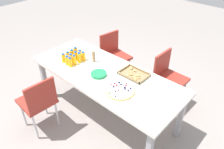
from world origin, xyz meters
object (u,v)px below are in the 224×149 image
juice_bottle_4 (71,58)px  juice_bottle_8 (79,58)px  juice_bottle_10 (80,54)px  chair_far_right (168,75)px  juice_bottle_2 (70,62)px  juice_bottle_7 (76,56)px  juice_bottle_1 (67,61)px  plate_stack (99,74)px  juice_bottle_3 (68,56)px  juice_bottle_6 (72,54)px  juice_bottle_0 (63,58)px  snack_tray (134,74)px  party_table (105,77)px  cardboard_tube (94,56)px  juice_bottle_5 (74,60)px  juice_bottle_11 (83,56)px  juice_bottle_9 (76,52)px  napkin_stack (66,51)px  fruit_pizza (120,90)px  chair_near_left (39,100)px  chair_far_left (114,53)px

juice_bottle_4 → juice_bottle_8: juice_bottle_8 is taller
juice_bottle_10 → chair_far_right: bearing=37.9°
juice_bottle_2 → juice_bottle_7: (-0.07, 0.16, -0.00)m
juice_bottle_1 → plate_stack: (0.49, 0.10, -0.04)m
juice_bottle_3 → juice_bottle_6: size_ratio=0.99×
juice_bottle_0 → chair_far_right: bearing=42.7°
juice_bottle_4 → snack_tray: bearing=22.3°
juice_bottle_0 → juice_bottle_6: (0.00, 0.15, 0.00)m
plate_stack → juice_bottle_0: bearing=-169.9°
party_table → juice_bottle_8: juice_bottle_8 is taller
cardboard_tube → juice_bottle_5: bearing=-120.6°
juice_bottle_0 → juice_bottle_11: juice_bottle_0 is taller
juice_bottle_9 → juice_bottle_3: bearing=-88.1°
juice_bottle_6 → juice_bottle_11: (0.16, 0.07, -0.00)m
juice_bottle_2 → juice_bottle_6: size_ratio=1.01×
juice_bottle_0 → juice_bottle_1: size_ratio=1.02×
juice_bottle_3 → napkin_stack: bearing=149.8°
fruit_pizza → juice_bottle_5: bearing=178.7°
fruit_pizza → napkin_stack: 1.21m
juice_bottle_7 → napkin_stack: 0.31m
juice_bottle_5 → juice_bottle_0: bearing=-157.7°
juice_bottle_10 → cardboard_tube: 0.22m
juice_bottle_5 → cardboard_tube: cardboard_tube is taller
juice_bottle_10 → juice_bottle_6: bearing=-136.8°
chair_far_right → juice_bottle_10: size_ratio=6.25×
plate_stack → fruit_pizza: bearing=-8.3°
juice_bottle_6 → cardboard_tube: size_ratio=0.88×
cardboard_tube → juice_bottle_8: bearing=-132.5°
juice_bottle_3 → chair_far_right: bearing=40.7°
chair_near_left → juice_bottle_8: (-0.02, 0.71, 0.30)m
chair_near_left → juice_bottle_11: 0.84m
juice_bottle_7 → juice_bottle_8: (0.08, 0.00, 0.01)m
chair_far_right → juice_bottle_3: (-1.08, -0.93, 0.29)m
juice_bottle_9 → juice_bottle_11: size_ratio=1.11×
party_table → juice_bottle_7: size_ratio=15.18×
juice_bottle_6 → plate_stack: size_ratio=0.69×
juice_bottle_1 → juice_bottle_8: bearing=63.8°
chair_far_right → juice_bottle_4: size_ratio=6.31×
chair_far_right → cardboard_tube: cardboard_tube is taller
juice_bottle_0 → juice_bottle_11: bearing=54.2°
party_table → fruit_pizza: fruit_pizza is taller
juice_bottle_9 → cardboard_tube: cardboard_tube is taller
juice_bottle_8 → napkin_stack: size_ratio=1.00×
chair_near_left → juice_bottle_7: 0.78m
juice_bottle_6 → chair_near_left: bearing=-76.1°
juice_bottle_1 → plate_stack: juice_bottle_1 is taller
juice_bottle_9 → napkin_stack: size_ratio=0.98×
juice_bottle_7 → juice_bottle_8: bearing=0.3°
juice_bottle_1 → juice_bottle_2: bearing=-4.3°
chair_far_left → juice_bottle_4: size_ratio=6.31×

